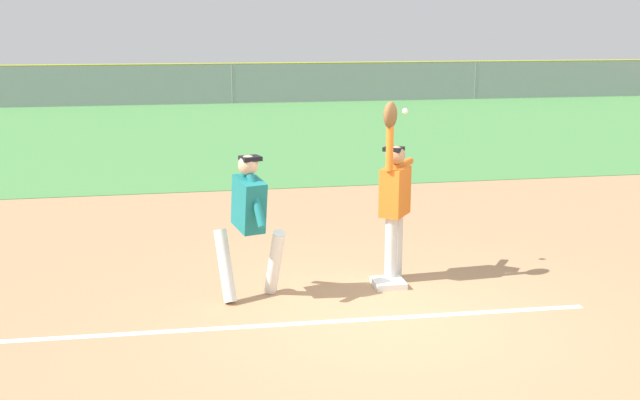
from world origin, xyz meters
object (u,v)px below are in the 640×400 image
(baseball, at_px, (405,111))
(parked_car_black, at_px, (324,80))
(first_base, at_px, (389,283))
(runner, at_px, (249,217))
(parked_car_tan, at_px, (230,81))
(parked_car_blue, at_px, (135,83))
(fielder, at_px, (394,194))

(baseball, relative_size, parked_car_black, 0.02)
(first_base, xyz_separation_m, runner, (-1.72, -0.10, 0.96))
(runner, relative_size, parked_car_black, 0.38)
(baseball, height_order, parked_car_tan, baseball)
(first_base, distance_m, runner, 1.97)
(parked_car_blue, xyz_separation_m, parked_car_black, (8.69, 0.35, 0.00))
(parked_car_black, bearing_deg, runner, -100.31)
(parked_car_blue, distance_m, parked_car_black, 8.69)
(fielder, relative_size, parked_car_black, 0.51)
(first_base, distance_m, fielder, 1.11)
(parked_car_tan, height_order, parked_car_black, same)
(parked_car_tan, xyz_separation_m, parked_car_black, (4.41, -0.05, 0.00))
(runner, bearing_deg, first_base, -13.45)
(fielder, bearing_deg, baseball, -85.29)
(parked_car_blue, bearing_deg, parked_car_tan, 7.03)
(fielder, bearing_deg, parked_car_tan, -52.51)
(parked_car_black, bearing_deg, parked_car_tan, -178.27)
(runner, height_order, baseball, baseball)
(runner, bearing_deg, baseball, 0.79)
(baseball, bearing_deg, first_base, -120.59)
(fielder, xyz_separation_m, baseball, (0.21, 0.34, 0.99))
(fielder, relative_size, baseball, 30.81)
(baseball, distance_m, parked_car_blue, 26.06)
(first_base, xyz_separation_m, baseball, (0.32, 0.55, 2.07))
(first_base, height_order, runner, runner)
(parked_car_tan, bearing_deg, fielder, -94.20)
(first_base, distance_m, parked_car_tan, 26.54)
(first_base, relative_size, parked_car_black, 0.08)
(parked_car_tan, distance_m, parked_car_black, 4.41)
(runner, bearing_deg, parked_car_black, 60.35)
(parked_car_blue, height_order, parked_car_tan, same)
(fielder, relative_size, parked_car_blue, 0.51)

